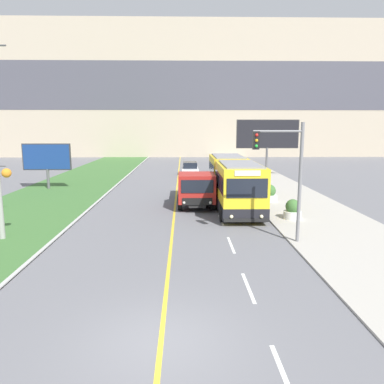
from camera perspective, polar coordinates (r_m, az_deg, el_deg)
ground_plane at (r=10.13m, az=-4.77°, el=-21.87°), size 300.00×300.00×0.00m
lane_marking_centre at (r=11.04m, az=-2.84°, el=-18.97°), size 2.88×140.00×0.01m
apartment_block_background at (r=70.89m, az=-1.84°, el=15.10°), size 80.00×8.04×23.51m
city_bus at (r=25.70m, az=6.25°, el=1.54°), size 2.65×11.61×3.18m
dump_truck at (r=25.34m, az=0.62°, el=0.52°), size 2.46×7.13×2.33m
car_distant at (r=42.00m, az=-0.30°, el=3.56°), size 1.80×4.30×1.45m
traffic_light_mast at (r=17.34m, az=14.13°, el=3.68°), size 2.28×0.32×5.54m
billboard_large at (r=40.91m, az=11.44°, el=8.49°), size 6.63×0.24×6.08m
billboard_small at (r=34.58m, az=-21.26°, el=4.87°), size 4.11×0.24×3.92m
planter_round_near at (r=22.37m, az=15.09°, el=-2.70°), size 1.04×1.04×1.15m
planter_round_second at (r=27.27m, az=11.70°, el=-0.28°), size 1.13×1.13×1.20m
planter_round_third at (r=32.33m, az=9.80°, el=1.34°), size 1.07×1.07×1.18m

